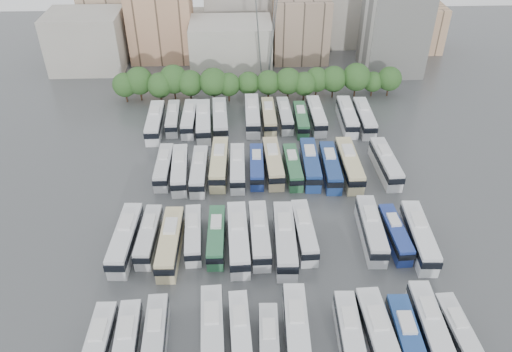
{
  "coord_description": "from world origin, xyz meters",
  "views": [
    {
      "loc": [
        -4.51,
        -60.64,
        51.73
      ],
      "look_at": [
        -1.82,
        7.71,
        3.0
      ],
      "focal_mm": 35.0,
      "sensor_mm": 36.0,
      "label": 1
    }
  ],
  "objects_px": {
    "bus_r0_s10": "(380,340)",
    "bus_r2_s1": "(164,167)",
    "bus_r2_s9": "(310,164)",
    "bus_r0_s2": "(155,339)",
    "bus_r2_s7": "(273,162)",
    "bus_r3_s12": "(347,116)",
    "bus_r1_s2": "(170,242)",
    "bus_r2_s3": "(199,171)",
    "apartment_tower": "(396,18)",
    "bus_r1_s13": "(419,236)",
    "bus_r0_s9": "(350,336)",
    "bus_r1_s5": "(238,238)",
    "bus_r0_s4": "(213,333)",
    "bus_r3_s8": "(285,115)",
    "bus_r1_s3": "(193,234)",
    "bus_r0_s7": "(297,332)",
    "bus_r0_s13": "(460,336)",
    "bus_r3_s4": "(220,119)",
    "bus_r3_s1": "(173,118)",
    "bus_r1_s4": "(216,236)",
    "bus_r1_s0": "(126,239)",
    "bus_r1_s6": "(259,234)",
    "bus_r1_s11": "(371,229)",
    "bus_r3_s13": "(364,117)",
    "bus_r2_s13": "(386,163)",
    "bus_r3_s7": "(269,116)",
    "bus_r1_s7": "(285,239)",
    "bus_r0_s6": "(269,346)",
    "bus_r0_s11": "(408,343)",
    "bus_r1_s1": "(149,236)",
    "bus_r2_s6": "(257,166)",
    "electricity_pylon": "(266,6)",
    "bus_r2_s5": "(238,168)",
    "bus_r1_s12": "(395,234)",
    "bus_r0_s1": "(127,347)",
    "bus_r2_s8": "(293,167)",
    "bus_r3_s6": "(252,115)",
    "bus_r3_s2": "(189,118)",
    "bus_r2_s11": "(349,164)",
    "bus_r3_s10": "(316,115)",
    "bus_r2_s2": "(180,169)"
  },
  "relations": [
    {
      "from": "bus_r1_s4",
      "to": "bus_r3_s12",
      "type": "xyz_separation_m",
      "value": [
        26.19,
        35.4,
        0.23
      ]
    },
    {
      "from": "bus_r0_s7",
      "to": "bus_r3_s7",
      "type": "relative_size",
      "value": 1.07
    },
    {
      "from": "bus_r0_s7",
      "to": "bus_r2_s1",
      "type": "distance_m",
      "value": 41.21
    },
    {
      "from": "bus_r0_s10",
      "to": "bus_r2_s1",
      "type": "distance_m",
      "value": 47.83
    },
    {
      "from": "bus_r2_s7",
      "to": "bus_r3_s8",
      "type": "distance_m",
      "value": 18.21
    },
    {
      "from": "bus_r1_s5",
      "to": "bus_r1_s6",
      "type": "bearing_deg",
      "value": 13.05
    },
    {
      "from": "bus_r2_s3",
      "to": "bus_r0_s7",
      "type": "bearing_deg",
      "value": -67.72
    },
    {
      "from": "bus_r3_s6",
      "to": "bus_r0_s11",
      "type": "bearing_deg",
      "value": -73.5
    },
    {
      "from": "bus_r1_s3",
      "to": "bus_r3_s1",
      "type": "distance_m",
      "value": 36.44
    },
    {
      "from": "bus_r1_s6",
      "to": "bus_r3_s8",
      "type": "distance_m",
      "value": 37.37
    },
    {
      "from": "bus_r2_s5",
      "to": "bus_r2_s13",
      "type": "distance_m",
      "value": 26.46
    },
    {
      "from": "bus_r2_s3",
      "to": "bus_r3_s1",
      "type": "height_order",
      "value": "bus_r2_s3"
    },
    {
      "from": "bus_r1_s7",
      "to": "bus_r1_s12",
      "type": "relative_size",
      "value": 1.23
    },
    {
      "from": "bus_r1_s1",
      "to": "bus_r2_s6",
      "type": "distance_m",
      "value": 24.35
    },
    {
      "from": "electricity_pylon",
      "to": "bus_r2_s13",
      "type": "distance_m",
      "value": 45.67
    },
    {
      "from": "bus_r0_s9",
      "to": "bus_r1_s5",
      "type": "xyz_separation_m",
      "value": [
        -13.11,
        17.45,
        0.23
      ]
    },
    {
      "from": "bus_r2_s5",
      "to": "bus_r1_s2",
      "type": "bearing_deg",
      "value": -117.07
    },
    {
      "from": "bus_r2_s13",
      "to": "bus_r3_s12",
      "type": "relative_size",
      "value": 1.01
    },
    {
      "from": "bus_r3_s2",
      "to": "bus_r3_s10",
      "type": "xyz_separation_m",
      "value": [
        26.31,
        0.16,
        0.08
      ]
    },
    {
      "from": "bus_r1_s3",
      "to": "bus_r2_s9",
      "type": "xyz_separation_m",
      "value": [
        19.7,
        17.59,
        0.29
      ]
    },
    {
      "from": "bus_r0_s4",
      "to": "bus_r2_s5",
      "type": "bearing_deg",
      "value": 81.86
    },
    {
      "from": "bus_r2_s6",
      "to": "bus_r2_s13",
      "type": "xyz_separation_m",
      "value": [
        23.06,
        -0.34,
        0.27
      ]
    },
    {
      "from": "bus_r0_s4",
      "to": "bus_r3_s8",
      "type": "relative_size",
      "value": 1.09
    },
    {
      "from": "bus_r1_s4",
      "to": "bus_r1_s0",
      "type": "bearing_deg",
      "value": -177.7
    },
    {
      "from": "bus_r0_s2",
      "to": "bus_r1_s5",
      "type": "xyz_separation_m",
      "value": [
        10.01,
        16.85,
        0.26
      ]
    },
    {
      "from": "bus_r2_s11",
      "to": "bus_r3_s1",
      "type": "bearing_deg",
      "value": 149.82
    },
    {
      "from": "bus_r0_s2",
      "to": "bus_r1_s13",
      "type": "xyz_separation_m",
      "value": [
        36.59,
        16.27,
        0.23
      ]
    },
    {
      "from": "bus_r0_s11",
      "to": "bus_r2_s7",
      "type": "xyz_separation_m",
      "value": [
        -13.27,
        38.35,
        0.07
      ]
    },
    {
      "from": "bus_r0_s13",
      "to": "bus_r3_s6",
      "type": "relative_size",
      "value": 0.84
    },
    {
      "from": "bus_r1_s2",
      "to": "bus_r2_s3",
      "type": "xyz_separation_m",
      "value": [
        3.2,
        18.31,
        -0.12
      ]
    },
    {
      "from": "bus_r0_s9",
      "to": "bus_r2_s7",
      "type": "bearing_deg",
      "value": 102.25
    },
    {
      "from": "bus_r1_s11",
      "to": "bus_r0_s13",
      "type": "bearing_deg",
      "value": -69.26
    },
    {
      "from": "bus_r0_s13",
      "to": "bus_r3_s8",
      "type": "xyz_separation_m",
      "value": [
        -16.17,
        55.33,
        0.06
      ]
    },
    {
      "from": "bus_r2_s7",
      "to": "bus_r3_s12",
      "type": "height_order",
      "value": "bus_r2_s7"
    },
    {
      "from": "bus_r1_s3",
      "to": "bus_r0_s1",
      "type": "bearing_deg",
      "value": -111.61
    },
    {
      "from": "bus_r2_s9",
      "to": "bus_r3_s13",
      "type": "relative_size",
      "value": 1.01
    },
    {
      "from": "apartment_tower",
      "to": "bus_r1_s13",
      "type": "xyz_separation_m",
      "value": [
        -12.4,
        -65.09,
        -10.99
      ]
    },
    {
      "from": "bus_r1_s13",
      "to": "bus_r2_s7",
      "type": "distance_m",
      "value": 28.61
    },
    {
      "from": "bus_r2_s9",
      "to": "bus_r0_s2",
      "type": "bearing_deg",
      "value": -121.25
    },
    {
      "from": "bus_r0_s6",
      "to": "bus_r3_s13",
      "type": "relative_size",
      "value": 0.86
    },
    {
      "from": "bus_r0_s2",
      "to": "bus_r3_s13",
      "type": "height_order",
      "value": "bus_r3_s13"
    },
    {
      "from": "bus_r2_s6",
      "to": "bus_r3_s2",
      "type": "relative_size",
      "value": 0.93
    },
    {
      "from": "bus_r0_s9",
      "to": "bus_r1_s11",
      "type": "distance_m",
      "value": 19.88
    },
    {
      "from": "bus_r1_s7",
      "to": "bus_r1_s13",
      "type": "relative_size",
      "value": 1.04
    },
    {
      "from": "bus_r1_s6",
      "to": "bus_r2_s3",
      "type": "distance_m",
      "value": 19.62
    },
    {
      "from": "bus_r0_s1",
      "to": "bus_r3_s4",
      "type": "height_order",
      "value": "bus_r3_s4"
    },
    {
      "from": "bus_r1_s5",
      "to": "bus_r2_s8",
      "type": "height_order",
      "value": "bus_r1_s5"
    },
    {
      "from": "bus_r1_s6",
      "to": "bus_r2_s2",
      "type": "height_order",
      "value": "bus_r1_s6"
    },
    {
      "from": "bus_r0_s4",
      "to": "bus_r2_s1",
      "type": "height_order",
      "value": "bus_r0_s4"
    },
    {
      "from": "bus_r0_s13",
      "to": "bus_r3_s4",
      "type": "relative_size",
      "value": 0.84
    }
  ]
}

